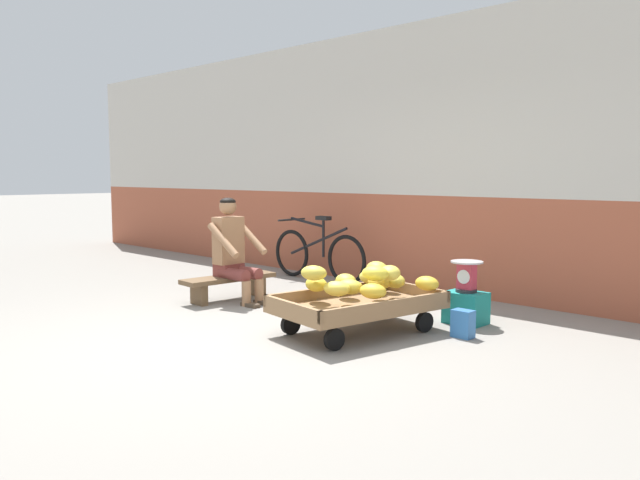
# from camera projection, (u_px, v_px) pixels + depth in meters

# --- Properties ---
(ground_plane) EXTENTS (80.00, 80.00, 0.00)m
(ground_plane) POSITION_uv_depth(u_px,v_px,m) (224.00, 344.00, 5.27)
(ground_plane) COLOR gray
(back_wall) EXTENTS (16.00, 0.30, 3.19)m
(back_wall) POSITION_uv_depth(u_px,v_px,m) (451.00, 157.00, 7.46)
(back_wall) COLOR #A35138
(back_wall) RESTS_ON ground
(banana_cart) EXTENTS (1.06, 1.56, 0.36)m
(banana_cart) POSITION_uv_depth(u_px,v_px,m) (358.00, 306.00, 5.60)
(banana_cart) COLOR #8E6B47
(banana_cart) RESTS_ON ground
(banana_pile) EXTENTS (0.96, 1.16, 0.26)m
(banana_pile) POSITION_uv_depth(u_px,v_px,m) (367.00, 280.00, 5.68)
(banana_pile) COLOR yellow
(banana_pile) RESTS_ON banana_cart
(low_bench) EXTENTS (0.37, 1.12, 0.27)m
(low_bench) POSITION_uv_depth(u_px,v_px,m) (229.00, 282.00, 7.09)
(low_bench) COLOR brown
(low_bench) RESTS_ON ground
(vendor_seated) EXTENTS (0.69, 0.49, 1.14)m
(vendor_seated) POSITION_uv_depth(u_px,v_px,m) (234.00, 250.00, 6.99)
(vendor_seated) COLOR #9E704C
(vendor_seated) RESTS_ON ground
(plastic_crate) EXTENTS (0.36, 0.28, 0.30)m
(plastic_crate) POSITION_uv_depth(u_px,v_px,m) (466.00, 308.00, 5.97)
(plastic_crate) COLOR #19847F
(plastic_crate) RESTS_ON ground
(weighing_scale) EXTENTS (0.30, 0.30, 0.29)m
(weighing_scale) POSITION_uv_depth(u_px,v_px,m) (467.00, 276.00, 5.94)
(weighing_scale) COLOR #28282D
(weighing_scale) RESTS_ON plastic_crate
(bicycle_near_left) EXTENTS (1.66, 0.48, 0.86)m
(bicycle_near_left) POSITION_uv_depth(u_px,v_px,m) (318.00, 254.00, 8.38)
(bicycle_near_left) COLOR black
(bicycle_near_left) RESTS_ON ground
(shopping_bag) EXTENTS (0.18, 0.12, 0.24)m
(shopping_bag) POSITION_uv_depth(u_px,v_px,m) (463.00, 324.00, 5.46)
(shopping_bag) COLOR #3370B7
(shopping_bag) RESTS_ON ground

